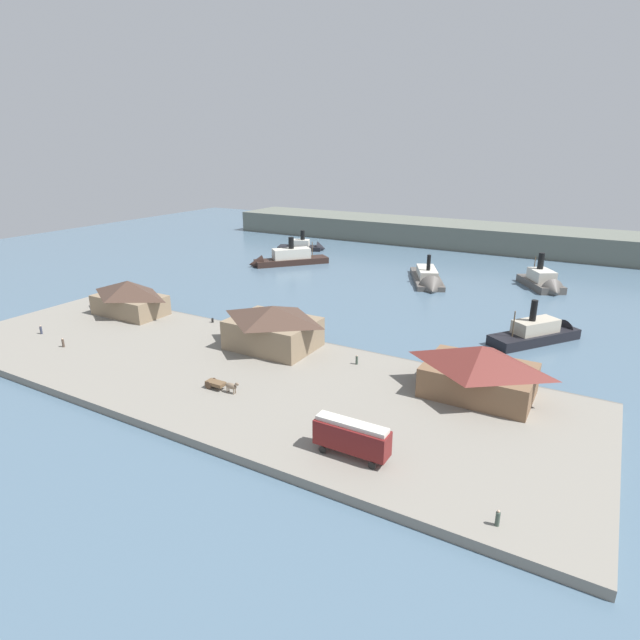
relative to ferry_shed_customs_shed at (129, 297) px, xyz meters
The scene contains 20 objects.
ground_plane 37.28m from the ferry_shed_customs_shed, 15.32° to the left, with size 320.00×320.00×0.00m, color slate.
quay_promenade 37.93m from the ferry_shed_customs_shed, 18.94° to the right, with size 110.00×36.00×1.20m, color gray.
seawall_edge 36.44m from the ferry_shed_customs_shed, ahead, with size 110.00×0.80×1.00m, color #666159.
ferry_shed_customs_shed is the anchor object (origin of this frame).
ferry_shed_east_terminal 36.80m from the ferry_shed_customs_shed, ahead, with size 14.83×11.45×7.60m.
ferry_shed_west_terminal 72.44m from the ferry_shed_customs_shed, ahead, with size 15.10×11.32×7.33m.
street_tram 68.05m from the ferry_shed_customs_shed, 20.47° to the right, with size 8.90×2.55×4.38m.
horse_cart 43.95m from the ferry_shed_customs_shed, 24.52° to the right, with size 5.79×1.51×1.87m.
pedestrian_near_east_shed 19.74m from the ferry_shed_customs_shed, 76.35° to the right, with size 0.41×0.41×1.67m.
pedestrian_walking_west 17.81m from the ferry_shed_customs_shed, 106.89° to the right, with size 0.42×0.42×1.68m.
pedestrian_at_waters_edge 52.92m from the ferry_shed_customs_shed, ahead, with size 0.40×0.40×1.61m.
pedestrian_near_cart 85.21m from the ferry_shed_customs_shed, 18.65° to the right, with size 0.43×0.43×1.72m.
mooring_post_east 19.30m from the ferry_shed_customs_shed, 13.33° to the left, with size 0.44×0.44×0.90m, color black.
mooring_post_west 24.91m from the ferry_shed_customs_shed, 10.51° to the left, with size 0.44×0.44×0.90m, color black.
ferry_moored_west 60.30m from the ferry_shed_customs_shed, 91.32° to the left, with size 20.11×22.28×10.04m.
ferry_departing_north 84.33m from the ferry_shed_customs_shed, 95.40° to the left, with size 17.28×11.08×8.67m.
ferry_moored_east 100.21m from the ferry_shed_customs_shed, 43.91° to the left, with size 14.05×17.17×10.78m.
ferry_approaching_east 82.72m from the ferry_shed_customs_shed, 21.29° to the left, with size 15.78×19.03×9.65m.
ferry_near_quay 74.50m from the ferry_shed_customs_shed, 52.80° to the left, with size 16.46×25.21×10.18m.
far_headland 124.96m from the ferry_shed_customs_shed, 73.42° to the left, with size 180.00×24.00×8.00m, color #60665B.
Camera 1 is at (50.27, -79.36, 34.87)m, focal length 28.86 mm.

